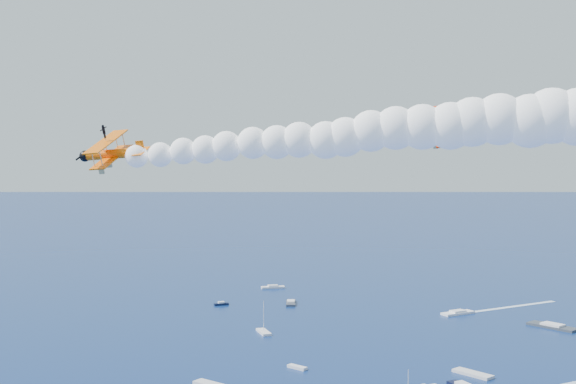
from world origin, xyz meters
The scene contains 5 objects.
biplane_lead centered at (21.57, 37.38, 55.02)m, with size 7.91×8.88×5.35m, color red, non-canonical shape.
biplane_trail centered at (-6.34, 8.24, 52.09)m, with size 7.99×8.96×5.40m, color #FF6805, non-canonical shape.
smoke_trail_trail centered at (25.44, 20.89, 54.73)m, with size 64.89×29.99×12.19m, color white, non-canonical shape.
spectator_boats centered at (-7.29, 120.53, 0.35)m, with size 212.72×165.19×0.70m.
boat_wakes centered at (-1.90, 159.14, 0.03)m, with size 51.89×121.18×0.04m.
Camera 1 is at (56.82, -52.58, 52.27)m, focal length 47.31 mm.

